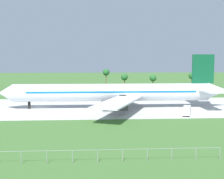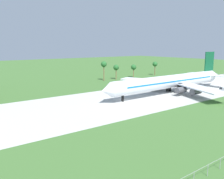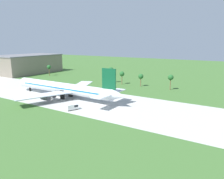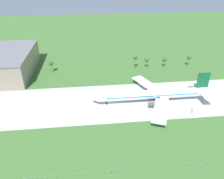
% 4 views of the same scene
% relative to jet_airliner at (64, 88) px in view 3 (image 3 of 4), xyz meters
% --- Properties ---
extents(ground_plane, '(600.00, 600.00, 0.00)m').
position_rel_jet_airliner_xyz_m(ground_plane, '(-27.11, 2.72, -5.36)').
color(ground_plane, '#3D662D').
extents(taxiway_strip, '(320.00, 44.00, 0.02)m').
position_rel_jet_airliner_xyz_m(taxiway_strip, '(-27.11, 2.72, -5.35)').
color(taxiway_strip, '#B2B2AD').
rests_on(taxiway_strip, ground_plane).
extents(jet_airliner, '(79.28, 58.47, 18.47)m').
position_rel_jet_airliner_xyz_m(jet_airliner, '(0.00, 0.00, 0.00)').
color(jet_airliner, silver).
rests_on(jet_airliner, ground_plane).
extents(baggage_tug, '(3.90, 5.70, 2.70)m').
position_rel_jet_airliner_xyz_m(baggage_tug, '(19.74, -14.89, -3.91)').
color(baggage_tug, black).
rests_on(baggage_tug, ground_plane).
extents(terminal_building, '(36.72, 61.20, 18.09)m').
position_rel_jet_airliner_xyz_m(terminal_building, '(-102.28, 53.82, 3.70)').
color(terminal_building, slate).
rests_on(terminal_building, ground_plane).
extents(palm_tree_row, '(117.32, 3.60, 12.16)m').
position_rel_jet_airliner_xyz_m(palm_tree_row, '(0.90, 51.60, 2.77)').
color(palm_tree_row, brown).
rests_on(palm_tree_row, ground_plane).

